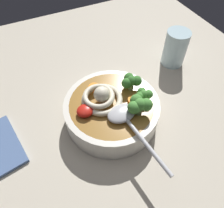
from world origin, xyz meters
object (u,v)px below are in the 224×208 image
object	(u,v)px
soup_spoon	(125,118)
noodle_pile	(101,97)
drinking_glass	(175,48)
soup_bowl	(112,111)

from	to	relation	value
soup_spoon	noodle_pile	bearing A→B (deg)	-167.46
noodle_pile	soup_spoon	xyz separation A→B (cm)	(-2.22, 6.66, -0.40)
soup_spoon	drinking_glass	bearing A→B (deg)	117.19
soup_bowl	noodle_pile	world-z (taller)	noodle_pile
soup_spoon	drinking_glass	world-z (taller)	drinking_glass
noodle_pile	soup_spoon	world-z (taller)	noodle_pile
noodle_pile	soup_spoon	size ratio (longest dim) A/B	0.55
noodle_pile	drinking_glass	distance (cm)	27.22
soup_bowl	noodle_pile	xyz separation A→B (cm)	(1.71, -1.70, 3.84)
soup_bowl	drinking_glass	size ratio (longest dim) A/B	2.09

